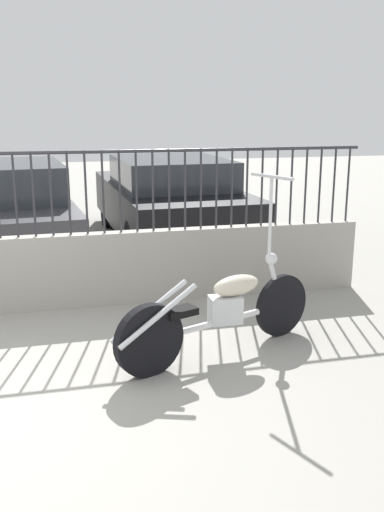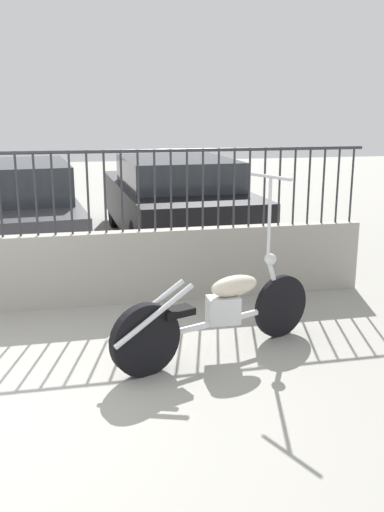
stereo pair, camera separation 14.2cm
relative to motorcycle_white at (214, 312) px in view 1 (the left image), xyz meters
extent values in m
cylinder|color=#2D2D33|center=(-1.67, 1.61, 0.85)|extent=(0.02, 0.02, 0.88)
cylinder|color=#2D2D33|center=(-1.49, 1.61, 0.85)|extent=(0.02, 0.02, 0.88)
cylinder|color=#2D2D33|center=(-1.31, 1.61, 0.85)|extent=(0.02, 0.02, 0.88)
cylinder|color=#2D2D33|center=(-1.13, 1.61, 0.85)|extent=(0.02, 0.02, 0.88)
cylinder|color=#2D2D33|center=(-0.95, 1.61, 0.85)|extent=(0.02, 0.02, 0.88)
cylinder|color=#2D2D33|center=(-0.77, 1.61, 0.85)|extent=(0.02, 0.02, 0.88)
cylinder|color=#2D2D33|center=(-0.59, 1.61, 0.85)|extent=(0.02, 0.02, 0.88)
cylinder|color=#2D2D33|center=(-0.41, 1.61, 0.85)|extent=(0.02, 0.02, 0.88)
cylinder|color=#2D2D33|center=(-0.24, 1.61, 0.85)|extent=(0.02, 0.02, 0.88)
cylinder|color=#2D2D33|center=(-0.06, 1.61, 0.85)|extent=(0.02, 0.02, 0.88)
cylinder|color=#2D2D33|center=(0.12, 1.61, 0.85)|extent=(0.02, 0.02, 0.88)
cylinder|color=#2D2D33|center=(0.30, 1.61, 0.85)|extent=(0.02, 0.02, 0.88)
cylinder|color=#2D2D33|center=(0.48, 1.61, 0.85)|extent=(0.02, 0.02, 0.88)
cylinder|color=#2D2D33|center=(0.66, 1.61, 0.85)|extent=(0.02, 0.02, 0.88)
cylinder|color=#2D2D33|center=(0.84, 1.61, 0.85)|extent=(0.02, 0.02, 0.88)
cylinder|color=#2D2D33|center=(1.02, 1.61, 0.85)|extent=(0.02, 0.02, 0.88)
cylinder|color=#2D2D33|center=(1.19, 1.61, 0.85)|extent=(0.02, 0.02, 0.88)
cylinder|color=#2D2D33|center=(1.37, 1.61, 0.85)|extent=(0.02, 0.02, 0.88)
cylinder|color=#2D2D33|center=(1.55, 1.61, 0.85)|extent=(0.02, 0.02, 0.88)
cylinder|color=#2D2D33|center=(1.73, 1.61, 0.85)|extent=(0.02, 0.02, 0.88)
cylinder|color=#2D2D33|center=(1.91, 1.61, 0.85)|extent=(0.02, 0.02, 0.88)
cylinder|color=#2D2D33|center=(2.09, 1.61, 0.85)|extent=(0.02, 0.02, 0.88)
cylinder|color=black|center=(0.75, 0.30, -0.10)|extent=(0.58, 0.27, 0.60)
cylinder|color=black|center=(-0.61, -0.24, -0.10)|extent=(0.60, 0.31, 0.61)
cylinder|color=silver|center=(0.07, 0.03, -0.10)|extent=(1.27, 0.54, 0.06)
cube|color=silver|center=(0.12, 0.05, 0.00)|extent=(0.28, 0.18, 0.24)
ellipsoid|color=beige|center=(0.23, 0.09, 0.20)|extent=(0.52, 0.36, 0.18)
cube|color=black|center=(-0.33, -0.13, 0.08)|extent=(0.32, 0.25, 0.06)
cylinder|color=silver|center=(0.67, 0.26, 0.15)|extent=(0.22, 0.12, 0.51)
sphere|color=silver|center=(0.61, 0.24, 0.38)|extent=(0.11, 0.11, 0.11)
cylinder|color=silver|center=(0.58, 0.23, 0.77)|extent=(0.03, 0.03, 0.73)
cylinder|color=silver|center=(0.58, 0.23, 1.13)|extent=(0.22, 0.49, 0.03)
cylinder|color=silver|center=(-0.53, -0.29, 0.12)|extent=(0.69, 0.31, 0.42)
cylinder|color=silver|center=(-0.59, -0.16, 0.12)|extent=(0.69, 0.31, 0.42)
cylinder|color=black|center=(-1.27, 5.75, -0.08)|extent=(0.17, 0.65, 0.64)
cylinder|color=black|center=(-1.02, 3.08, -0.08)|extent=(0.17, 0.65, 0.64)
cube|color=#38383D|center=(-2.02, 4.34, 0.14)|extent=(2.26, 4.48, 0.60)
cube|color=#2D3338|center=(-2.00, 4.12, 0.70)|extent=(1.86, 2.22, 0.52)
cylinder|color=black|center=(-0.38, 5.89, -0.08)|extent=(0.13, 0.64, 0.64)
cylinder|color=black|center=(1.30, 5.95, -0.08)|extent=(0.13, 0.64, 0.64)
cylinder|color=black|center=(-0.28, 3.09, -0.08)|extent=(0.13, 0.64, 0.64)
cylinder|color=black|center=(1.40, 3.15, -0.08)|extent=(0.13, 0.64, 0.64)
cube|color=black|center=(0.51, 4.52, 0.19)|extent=(1.94, 4.58, 0.69)
cube|color=#2D3338|center=(0.52, 4.29, 0.75)|extent=(1.69, 2.22, 0.43)
camera|label=1|loc=(-1.28, -4.46, 1.70)|focal=40.00mm
camera|label=2|loc=(-1.15, -4.49, 1.70)|focal=40.00mm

